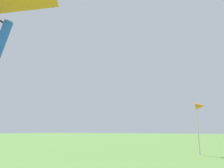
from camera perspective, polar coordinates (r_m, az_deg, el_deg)
marker_flag at (r=8.02m, az=22.60°, el=-6.32°), size 0.30×0.24×1.76m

